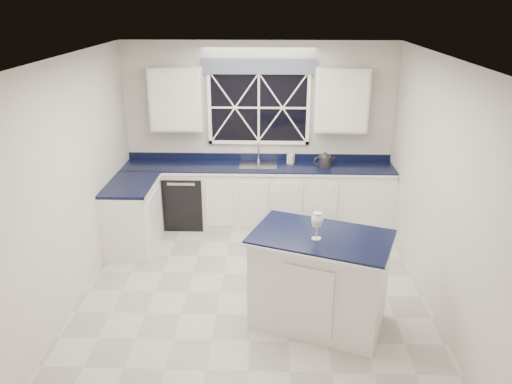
{
  "coord_description": "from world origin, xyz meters",
  "views": [
    {
      "loc": [
        0.19,
        -5.04,
        3.26
      ],
      "look_at": [
        0.02,
        0.4,
        1.13
      ],
      "focal_mm": 35.0,
      "sensor_mm": 36.0,
      "label": 1
    }
  ],
  "objects_px": {
    "faucet": "(259,152)",
    "wine_glass": "(317,221)",
    "island": "(319,280)",
    "dishwasher": "(186,198)",
    "soap_bottle": "(291,157)",
    "kettle": "(325,160)"
  },
  "relations": [
    {
      "from": "wine_glass",
      "to": "dishwasher",
      "type": "bearing_deg",
      "value": 124.43
    },
    {
      "from": "dishwasher",
      "to": "kettle",
      "type": "relative_size",
      "value": 2.58
    },
    {
      "from": "island",
      "to": "dishwasher",
      "type": "bearing_deg",
      "value": 146.37
    },
    {
      "from": "faucet",
      "to": "island",
      "type": "distance_m",
      "value": 2.82
    },
    {
      "from": "dishwasher",
      "to": "island",
      "type": "xyz_separation_m",
      "value": [
        1.81,
        -2.47,
        0.11
      ]
    },
    {
      "from": "dishwasher",
      "to": "kettle",
      "type": "bearing_deg",
      "value": -0.23
    },
    {
      "from": "island",
      "to": "kettle",
      "type": "xyz_separation_m",
      "value": [
        0.27,
        2.46,
        0.53
      ]
    },
    {
      "from": "faucet",
      "to": "wine_glass",
      "type": "relative_size",
      "value": 1.07
    },
    {
      "from": "island",
      "to": "kettle",
      "type": "distance_m",
      "value": 2.53
    },
    {
      "from": "wine_glass",
      "to": "kettle",
      "type": "bearing_deg",
      "value": 82.72
    },
    {
      "from": "dishwasher",
      "to": "soap_bottle",
      "type": "xyz_separation_m",
      "value": [
        1.58,
        0.13,
        0.63
      ]
    },
    {
      "from": "wine_glass",
      "to": "faucet",
      "type": "bearing_deg",
      "value": 103.29
    },
    {
      "from": "island",
      "to": "wine_glass",
      "type": "relative_size",
      "value": 5.62
    },
    {
      "from": "faucet",
      "to": "soap_bottle",
      "type": "relative_size",
      "value": 1.45
    },
    {
      "from": "faucet",
      "to": "island",
      "type": "height_order",
      "value": "faucet"
    },
    {
      "from": "kettle",
      "to": "soap_bottle",
      "type": "height_order",
      "value": "kettle"
    },
    {
      "from": "soap_bottle",
      "to": "kettle",
      "type": "bearing_deg",
      "value": -15.4
    },
    {
      "from": "faucet",
      "to": "soap_bottle",
      "type": "bearing_deg",
      "value": -7.98
    },
    {
      "from": "faucet",
      "to": "soap_bottle",
      "type": "xyz_separation_m",
      "value": [
        0.48,
        -0.07,
        -0.05
      ]
    },
    {
      "from": "island",
      "to": "soap_bottle",
      "type": "height_order",
      "value": "soap_bottle"
    },
    {
      "from": "dishwasher",
      "to": "island",
      "type": "relative_size",
      "value": 0.52
    },
    {
      "from": "faucet",
      "to": "soap_bottle",
      "type": "distance_m",
      "value": 0.49
    }
  ]
}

